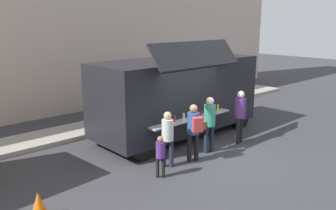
{
  "coord_description": "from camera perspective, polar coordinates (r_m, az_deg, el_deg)",
  "views": [
    {
      "loc": [
        -7.76,
        -6.54,
        4.01
      ],
      "look_at": [
        -0.24,
        1.72,
        1.3
      ],
      "focal_mm": 37.42,
      "sensor_mm": 36.0,
      "label": 1
    }
  ],
  "objects": [
    {
      "name": "customer_extra_browsing",
      "position": [
        11.77,
        11.65,
        -1.14
      ],
      "size": [
        0.37,
        0.36,
        1.78
      ],
      "rotation": [
        0.0,
        0.0,
        1.8
      ],
      "color": "black",
      "rests_on": "ground"
    },
    {
      "name": "curb_strip",
      "position": [
        12.69,
        -20.32,
        -5.32
      ],
      "size": [
        28.0,
        1.6,
        0.15
      ],
      "primitive_type": "cube",
      "color": "#9E998E",
      "rests_on": "ground"
    },
    {
      "name": "child_near_queue",
      "position": [
        9.1,
        -1.26,
        -7.84
      ],
      "size": [
        0.23,
        0.23,
        1.14
      ],
      "rotation": [
        0.0,
        0.0,
        0.69
      ],
      "color": "black",
      "rests_on": "ground"
    },
    {
      "name": "traffic_cone_orange",
      "position": [
        8.05,
        -20.33,
        -14.95
      ],
      "size": [
        0.36,
        0.36,
        0.55
      ],
      "primitive_type": "cone",
      "color": "orange",
      "rests_on": "ground"
    },
    {
      "name": "customer_rear_waiting",
      "position": [
        9.66,
        -0.07,
        -4.81
      ],
      "size": [
        0.33,
        0.33,
        1.6
      ],
      "rotation": [
        0.0,
        0.0,
        0.82
      ],
      "color": "#20253A",
      "rests_on": "ground"
    },
    {
      "name": "trash_bin",
      "position": [
        16.68,
        5.34,
        1.5
      ],
      "size": [
        0.6,
        0.6,
        1.04
      ],
      "primitive_type": "cylinder",
      "color": "#2D5C37",
      "rests_on": "ground"
    },
    {
      "name": "food_truck_main",
      "position": [
        12.26,
        1.59,
        1.78
      ],
      "size": [
        6.11,
        2.93,
        3.39
      ],
      "rotation": [
        0.0,
        0.0,
        0.01
      ],
      "color": "black",
      "rests_on": "ground"
    },
    {
      "name": "customer_front_ordering",
      "position": [
        10.77,
        6.71,
        -2.46
      ],
      "size": [
        0.58,
        0.36,
        1.76
      ],
      "rotation": [
        0.0,
        0.0,
        1.42
      ],
      "color": "#1D2538",
      "rests_on": "ground"
    },
    {
      "name": "customer_mid_with_backpack",
      "position": [
        10.05,
        4.24,
        -3.61
      ],
      "size": [
        0.44,
        0.55,
        1.69
      ],
      "rotation": [
        0.0,
        0.0,
        1.19
      ],
      "color": "black",
      "rests_on": "ground"
    },
    {
      "name": "ground_plane",
      "position": [
        10.91,
        7.1,
        -8.03
      ],
      "size": [
        60.0,
        60.0,
        0.0
      ],
      "primitive_type": "plane",
      "color": "#38383D"
    }
  ]
}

